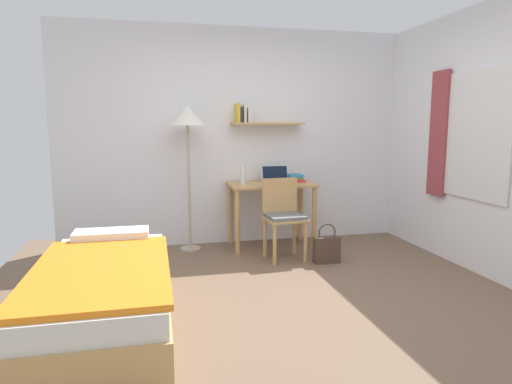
% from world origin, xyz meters
% --- Properties ---
extents(ground_plane, '(5.28, 5.28, 0.00)m').
position_xyz_m(ground_plane, '(0.00, 0.00, 0.00)').
color(ground_plane, brown).
extents(wall_back, '(4.40, 0.27, 2.60)m').
position_xyz_m(wall_back, '(0.00, 2.02, 1.30)').
color(wall_back, white).
rests_on(wall_back, ground_plane).
extents(wall_right, '(0.10, 4.40, 2.60)m').
position_xyz_m(wall_right, '(2.02, 0.04, 1.30)').
color(wall_right, white).
rests_on(wall_right, ground_plane).
extents(bed, '(0.92, 1.90, 0.54)m').
position_xyz_m(bed, '(-1.45, -0.12, 0.24)').
color(bed, tan).
rests_on(bed, ground_plane).
extents(desk, '(1.01, 0.58, 0.77)m').
position_xyz_m(desk, '(0.28, 1.70, 0.62)').
color(desk, tan).
rests_on(desk, ground_plane).
extents(desk_chair, '(0.45, 0.42, 0.87)m').
position_xyz_m(desk_chair, '(0.28, 1.19, 0.49)').
color(desk_chair, tan).
rests_on(desk_chair, ground_plane).
extents(standing_lamp, '(0.42, 0.42, 1.67)m').
position_xyz_m(standing_lamp, '(-0.68, 1.75, 1.48)').
color(standing_lamp, '#B2A893').
rests_on(standing_lamp, ground_plane).
extents(laptop, '(0.34, 0.21, 0.21)m').
position_xyz_m(laptop, '(0.35, 1.77, 0.82)').
color(laptop, '#B7BABF').
rests_on(laptop, desk).
extents(water_bottle, '(0.06, 0.06, 0.24)m').
position_xyz_m(water_bottle, '(-0.07, 1.63, 0.88)').
color(water_bottle, silver).
rests_on(water_bottle, desk).
extents(book_stack, '(0.20, 0.24, 0.09)m').
position_xyz_m(book_stack, '(0.59, 1.76, 0.81)').
color(book_stack, '#D13D38').
rests_on(book_stack, desk).
extents(handbag, '(0.28, 0.11, 0.43)m').
position_xyz_m(handbag, '(0.68, 0.92, 0.15)').
color(handbag, '#4C382D').
rests_on(handbag, ground_plane).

